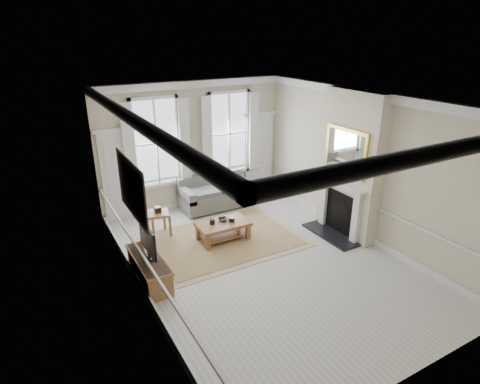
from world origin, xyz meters
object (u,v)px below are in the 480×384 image
sofa (215,194)px  coffee_table (223,226)px  side_table (158,217)px  tv_stand (149,269)px

sofa → coffee_table: (-0.69, -1.83, 0.00)m
side_table → tv_stand: bearing=-114.3°
sofa → tv_stand: 3.76m
side_table → tv_stand: side_table is taller
coffee_table → side_table: bearing=143.1°
tv_stand → coffee_table: bearing=21.3°
sofa → side_table: 2.11m
side_table → coffee_table: (1.23, -0.95, -0.12)m
sofa → coffee_table: 1.96m
side_table → tv_stand: size_ratio=0.42×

